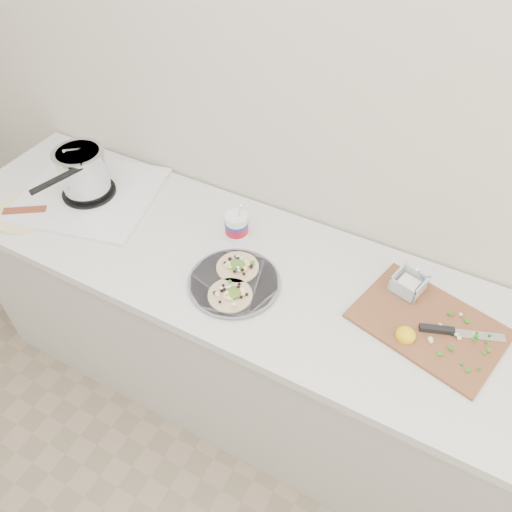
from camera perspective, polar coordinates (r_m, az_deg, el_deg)
The scene contains 6 objects.
counter at distance 2.09m, azimuth -0.41°, elevation -9.39°, with size 2.44×0.66×0.90m.
stove at distance 2.08m, azimuth -18.91°, elevation 8.31°, with size 0.62×0.59×0.25m.
taco_plate at distance 1.67m, azimuth -2.54°, elevation -2.83°, with size 0.31×0.31×0.04m.
tub at distance 1.80m, azimuth -2.19°, elevation 3.68°, with size 0.09×0.09×0.20m.
cutboard at distance 1.66m, azimuth 19.17°, elevation -6.84°, with size 0.50×0.40×0.07m.
bacon_plate at distance 2.13m, azimuth -24.86°, elevation 4.57°, with size 0.25×0.25×0.02m.
Camera 1 is at (0.58, 0.38, 2.17)m, focal length 35.00 mm.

